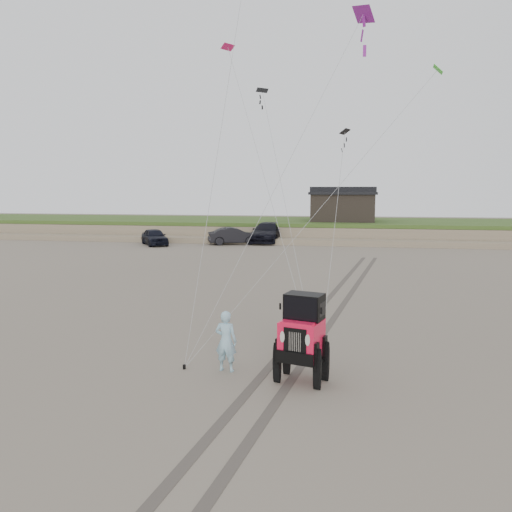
% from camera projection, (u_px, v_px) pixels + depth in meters
% --- Properties ---
extents(ground, '(160.00, 160.00, 0.00)m').
position_uv_depth(ground, '(254.00, 364.00, 13.71)').
color(ground, '#6B6054').
rests_on(ground, ground).
extents(dune_ridge, '(160.00, 14.25, 1.73)m').
position_uv_depth(dune_ridge, '(322.00, 229.00, 50.18)').
color(dune_ridge, '#7A6B54').
rests_on(dune_ridge, ground).
extents(cabin, '(6.40, 5.40, 3.35)m').
position_uv_depth(cabin, '(343.00, 206.00, 49.02)').
color(cabin, black).
rests_on(cabin, dune_ridge).
extents(truck_a, '(3.80, 4.44, 1.44)m').
position_uv_depth(truck_a, '(155.00, 237.00, 43.36)').
color(truck_a, black).
rests_on(truck_a, ground).
extents(truck_b, '(4.79, 3.07, 1.49)m').
position_uv_depth(truck_b, '(234.00, 236.00, 43.87)').
color(truck_b, black).
rests_on(truck_b, ground).
extents(truck_c, '(2.93, 6.37, 1.80)m').
position_uv_depth(truck_c, '(268.00, 232.00, 45.64)').
color(truck_c, black).
rests_on(truck_c, ground).
extents(jeep, '(3.22, 5.12, 1.77)m').
position_uv_depth(jeep, '(302.00, 347.00, 12.34)').
color(jeep, '#FA153F').
rests_on(jeep, ground).
extents(man, '(0.64, 0.46, 1.63)m').
position_uv_depth(man, '(226.00, 341.00, 13.09)').
color(man, '#81BDC8').
rests_on(man, ground).
extents(kite_flock, '(8.81, 6.76, 7.72)m').
position_uv_depth(kite_flock, '(343.00, 28.00, 19.67)').
color(kite_flock, '#811783').
rests_on(kite_flock, ground).
extents(stake_main, '(0.08, 0.08, 0.12)m').
position_uv_depth(stake_main, '(184.00, 367.00, 13.33)').
color(stake_main, black).
rests_on(stake_main, ground).
extents(stake_aux, '(0.08, 0.08, 0.12)m').
position_uv_depth(stake_aux, '(319.00, 370.00, 13.07)').
color(stake_aux, black).
rests_on(stake_aux, ground).
extents(tire_tracks, '(5.22, 29.74, 0.01)m').
position_uv_depth(tire_tracks, '(335.00, 303.00, 21.16)').
color(tire_tracks, '#4C443D').
rests_on(tire_tracks, ground).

